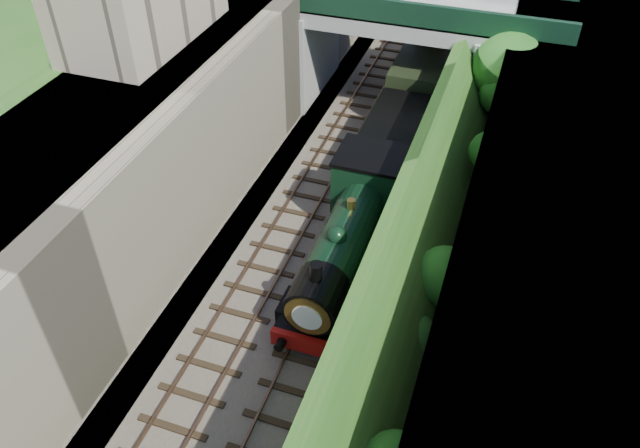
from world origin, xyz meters
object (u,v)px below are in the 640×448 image
(locomotive, at_px, (349,237))
(tender, at_px, (393,147))
(tree, at_px, (511,71))
(road_bridge, at_px, (422,42))

(locomotive, distance_m, tender, 7.37)
(tree, distance_m, tender, 6.75)
(road_bridge, bearing_deg, tender, -87.87)
(road_bridge, distance_m, tree, 5.90)
(road_bridge, height_order, tree, road_bridge)
(tree, bearing_deg, locomotive, -112.96)
(tender, bearing_deg, road_bridge, 92.13)
(road_bridge, height_order, locomotive, road_bridge)
(tree, xyz_separation_m, locomotive, (-4.71, -11.13, -2.75))
(tree, bearing_deg, tender, -141.39)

